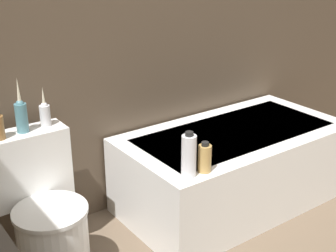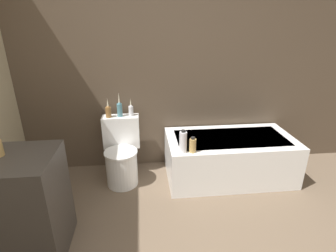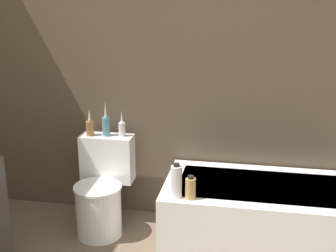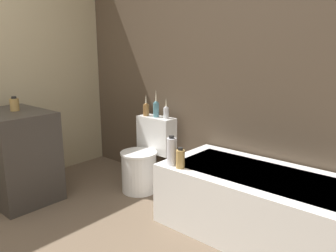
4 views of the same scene
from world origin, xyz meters
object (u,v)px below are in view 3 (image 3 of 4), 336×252
object	(u,v)px
vase_bronze	(122,128)
shampoo_bottle_tall	(176,181)
vase_silver	(106,124)
toilet	(102,192)
vase_gold	(90,126)
bathtub	(264,217)
shampoo_bottle_short	(191,188)

from	to	relation	value
vase_bronze	shampoo_bottle_tall	size ratio (longest dim) A/B	0.85
vase_silver	shampoo_bottle_tall	size ratio (longest dim) A/B	1.16
toilet	vase_gold	bearing A→B (deg)	130.01
toilet	vase_silver	size ratio (longest dim) A/B	2.59
vase_silver	vase_bronze	xyz separation A→B (m)	(0.12, 0.01, -0.02)
vase_gold	bathtub	bearing A→B (deg)	-8.43
vase_gold	shampoo_bottle_tall	size ratio (longest dim) A/B	0.92
shampoo_bottle_tall	vase_gold	bearing A→B (deg)	147.27
vase_silver	vase_gold	bearing A→B (deg)	-171.47
toilet	vase_silver	world-z (taller)	vase_silver
vase_gold	shampoo_bottle_tall	world-z (taller)	vase_gold
vase_silver	shampoo_bottle_tall	bearing A→B (deg)	-38.54
bathtub	shampoo_bottle_short	distance (m)	0.66
vase_silver	vase_bronze	world-z (taller)	vase_silver
shampoo_bottle_short	toilet	bearing A→B (deg)	154.45
toilet	shampoo_bottle_short	xyz separation A→B (m)	(0.73, -0.35, 0.25)
bathtub	vase_bronze	xyz separation A→B (m)	(-1.10, 0.23, 0.53)
vase_silver	toilet	bearing A→B (deg)	-90.00
toilet	vase_bronze	distance (m)	0.51
toilet	shampoo_bottle_short	distance (m)	0.85
vase_bronze	bathtub	bearing A→B (deg)	-11.89
bathtub	vase_bronze	bearing A→B (deg)	168.11
vase_silver	shampoo_bottle_short	bearing A→B (deg)	-35.15
bathtub	toilet	xyz separation A→B (m)	(-1.22, 0.05, 0.07)
vase_bronze	shampoo_bottle_tall	distance (m)	0.75
shampoo_bottle_tall	bathtub	bearing A→B (deg)	25.99
vase_bronze	shampoo_bottle_short	world-z (taller)	vase_bronze
vase_silver	shampoo_bottle_tall	world-z (taller)	vase_silver
toilet	vase_gold	distance (m)	0.51
vase_silver	shampoo_bottle_short	xyz separation A→B (m)	(0.73, -0.51, -0.24)
vase_silver	shampoo_bottle_short	size ratio (longest dim) A/B	1.70
bathtub	vase_gold	distance (m)	1.46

